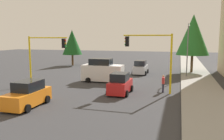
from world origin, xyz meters
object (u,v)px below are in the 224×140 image
(tree_opposite_side, at_px, (72,42))
(pedestrian_crossing, at_px, (163,83))
(street_lamp_curbside, at_px, (188,44))
(traffic_signal_near_left, at_px, (151,51))
(car_silver, at_px, (140,68))
(car_red, at_px, (120,84))
(car_orange, at_px, (27,95))
(delivery_van_white, at_px, (103,71))
(traffic_signal_near_right, at_px, (45,51))
(tree_roadside_mid, at_px, (193,35))

(tree_opposite_side, bearing_deg, pedestrian_crossing, 45.36)
(street_lamp_curbside, bearing_deg, traffic_signal_near_left, -20.10)
(traffic_signal_near_left, bearing_deg, car_silver, -166.00)
(car_red, bearing_deg, car_orange, -44.13)
(delivery_van_white, height_order, car_orange, delivery_van_white)
(car_red, distance_m, pedestrian_crossing, 4.16)
(delivery_van_white, xyz_separation_m, car_red, (5.19, 3.45, -0.39))
(car_silver, bearing_deg, traffic_signal_near_left, 14.00)
(tree_opposite_side, bearing_deg, car_orange, 18.00)
(traffic_signal_near_right, height_order, car_red, traffic_signal_near_right)
(tree_roadside_mid, relative_size, car_orange, 2.04)
(traffic_signal_near_right, xyz_separation_m, street_lamp_curbside, (-9.61, 14.85, 0.54))
(street_lamp_curbside, height_order, car_silver, street_lamp_curbside)
(car_orange, relative_size, car_red, 1.15)
(tree_opposite_side, xyz_separation_m, car_silver, (6.87, 13.91, -3.42))
(delivery_van_white, bearing_deg, tree_roadside_mid, 133.68)
(delivery_van_white, bearing_deg, traffic_signal_near_left, 56.99)
(traffic_signal_near_right, distance_m, tree_roadside_mid, 21.07)
(traffic_signal_near_right, distance_m, tree_opposite_side, 18.79)
(car_orange, bearing_deg, car_silver, 162.61)
(traffic_signal_near_left, height_order, car_red, traffic_signal_near_left)
(delivery_van_white, xyz_separation_m, pedestrian_crossing, (3.60, 7.30, -0.37))
(delivery_van_white, xyz_separation_m, car_orange, (11.17, -2.35, -0.38))
(car_silver, distance_m, car_red, 12.32)
(car_silver, bearing_deg, delivery_van_white, -25.36)
(traffic_signal_near_right, height_order, car_silver, traffic_signal_near_right)
(traffic_signal_near_right, relative_size, tree_opposite_side, 0.81)
(street_lamp_curbside, distance_m, car_silver, 7.34)
(traffic_signal_near_right, distance_m, street_lamp_curbside, 17.69)
(traffic_signal_near_right, bearing_deg, car_orange, 21.51)
(car_red, xyz_separation_m, pedestrian_crossing, (-1.59, 3.85, 0.01))
(tree_opposite_side, relative_size, car_red, 1.82)
(car_orange, relative_size, pedestrian_crossing, 2.45)
(car_orange, xyz_separation_m, car_silver, (-18.30, 5.73, -0.00))
(traffic_signal_near_left, height_order, street_lamp_curbside, street_lamp_curbside)
(traffic_signal_near_right, bearing_deg, tree_roadside_mid, 131.82)
(traffic_signal_near_left, bearing_deg, delivery_van_white, -123.01)
(traffic_signal_near_left, height_order, car_orange, traffic_signal_near_left)
(car_orange, bearing_deg, traffic_signal_near_left, 130.11)
(tree_roadside_mid, xyz_separation_m, tree_opposite_side, (-4.00, -21.00, -1.27))
(street_lamp_curbside, xyz_separation_m, tree_roadside_mid, (-4.39, 0.80, 1.24))
(tree_opposite_side, relative_size, car_orange, 1.58)
(traffic_signal_near_right, bearing_deg, car_silver, 142.46)
(delivery_van_white, bearing_deg, car_orange, -11.89)
(traffic_signal_near_left, bearing_deg, tree_roadside_mid, 162.86)
(car_orange, xyz_separation_m, pedestrian_crossing, (-7.57, 9.65, 0.01))
(tree_opposite_side, xyz_separation_m, car_red, (19.19, 13.98, -3.42))
(traffic_signal_near_right, xyz_separation_m, traffic_signal_near_left, (0.00, 11.33, 0.15))
(tree_opposite_side, xyz_separation_m, car_orange, (25.17, 8.18, -3.41))
(tree_roadside_mid, bearing_deg, pedestrian_crossing, -13.14)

